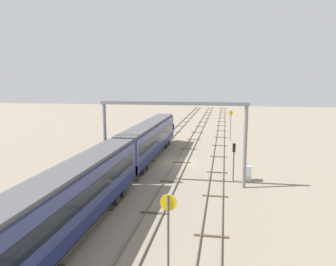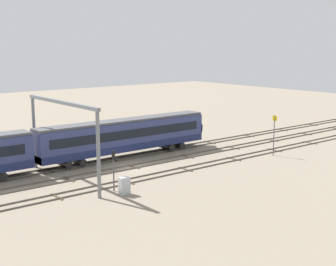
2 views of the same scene
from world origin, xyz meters
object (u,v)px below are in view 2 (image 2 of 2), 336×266
overhead_gantry (62,123)px  speed_sign_mid_trackside (274,130)px  relay_cabinet (124,186)px  signal_light_trackside_departure (114,165)px

overhead_gantry → speed_sign_mid_trackside: 27.66m
overhead_gantry → relay_cabinet: bearing=-72.6°
speed_sign_mid_trackside → signal_light_trackside_departure: speed_sign_mid_trackside is taller
overhead_gantry → speed_sign_mid_trackside: overhead_gantry is taller
overhead_gantry → relay_cabinet: overhead_gantry is taller
signal_light_trackside_departure → overhead_gantry: bearing=109.8°
overhead_gantry → signal_light_trackside_departure: overhead_gantry is taller
speed_sign_mid_trackside → overhead_gantry: bearing=166.8°
overhead_gantry → relay_cabinet: 9.84m
signal_light_trackside_departure → relay_cabinet: (0.19, -1.57, -1.84)m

